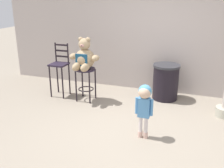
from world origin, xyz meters
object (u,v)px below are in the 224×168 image
child_walking (144,100)px  bar_chair_empty (60,67)px  teddy_bear (84,58)px  bar_stool_with_teddy (86,77)px  trash_bin (166,82)px

child_walking → bar_chair_empty: (-2.22, 1.23, 0.01)m
teddy_bear → bar_chair_empty: bearing=170.4°
child_walking → bar_chair_empty: 2.54m
child_walking → bar_chair_empty: bar_chair_empty is taller
bar_stool_with_teddy → teddy_bear: (0.00, -0.03, 0.44)m
teddy_bear → child_walking: size_ratio=0.74×
bar_stool_with_teddy → trash_bin: trash_bin is taller
bar_stool_with_teddy → trash_bin: bearing=21.8°
child_walking → trash_bin: (0.09, 1.80, -0.26)m
child_walking → teddy_bear: bearing=146.7°
bar_stool_with_teddy → bar_chair_empty: bar_chair_empty is taller
teddy_bear → bar_chair_empty: size_ratio=0.56×
bar_stool_with_teddy → bar_chair_empty: (-0.67, 0.08, 0.14)m
child_walking → bar_stool_with_teddy: bearing=145.9°
bar_chair_empty → child_walking: bearing=-28.9°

